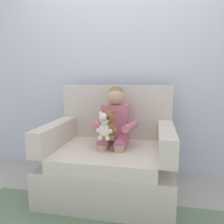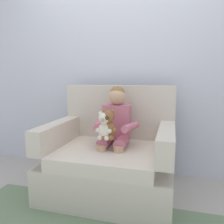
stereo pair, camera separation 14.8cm
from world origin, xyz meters
The scene contains 6 objects.
ground_plane centered at (0.00, 0.00, 0.00)m, with size 8.00×8.00×0.00m, color #ADA89E.
back_wall centered at (0.00, 0.66, 1.30)m, with size 6.00×0.10×2.60m, color silver.
armchair centered at (0.00, 0.05, 0.33)m, with size 1.19×0.92×1.05m.
seated_child centered at (0.03, 0.07, 0.68)m, with size 0.45×0.39×0.82m.
plush_cream centered at (-0.02, -0.12, 0.70)m, with size 0.15×0.12×0.25m.
plush_brown centered at (0.02, -0.10, 0.71)m, with size 0.16×0.13×0.28m.
Camera 2 is at (0.57, -1.99, 1.13)m, focal length 35.88 mm.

